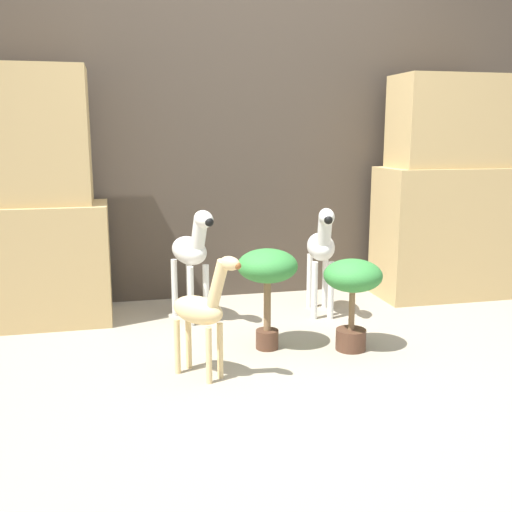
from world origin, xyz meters
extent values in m
plane|color=#9E937F|center=(0.00, 0.00, 0.00)|extent=(14.00, 14.00, 0.00)
cube|color=#473D33|center=(0.00, 1.48, 1.10)|extent=(6.40, 0.08, 2.20)
cube|color=tan|center=(-1.33, 1.12, 0.35)|extent=(0.88, 0.45, 0.70)
cube|color=tan|center=(-1.33, 1.12, 1.09)|extent=(0.73, 0.37, 0.77)
cube|color=tan|center=(1.33, 1.12, 0.44)|extent=(0.88, 0.45, 0.88)
cube|color=tan|center=(1.33, 1.12, 1.17)|extent=(0.75, 0.38, 0.59)
cylinder|color=silver|center=(0.40, 0.78, 0.18)|extent=(0.04, 0.04, 0.35)
cylinder|color=silver|center=(0.30, 0.79, 0.18)|extent=(0.04, 0.04, 0.35)
cylinder|color=silver|center=(0.44, 1.00, 0.18)|extent=(0.04, 0.04, 0.35)
cylinder|color=silver|center=(0.35, 1.02, 0.18)|extent=(0.04, 0.04, 0.35)
ellipsoid|color=silver|center=(0.37, 0.90, 0.42)|extent=(0.23, 0.36, 0.16)
cylinder|color=silver|center=(0.35, 0.76, 0.55)|extent=(0.11, 0.15, 0.21)
ellipsoid|color=silver|center=(0.33, 0.70, 0.63)|extent=(0.12, 0.18, 0.10)
sphere|color=black|center=(0.32, 0.63, 0.63)|extent=(0.05, 0.05, 0.05)
cube|color=black|center=(0.35, 0.76, 0.56)|extent=(0.04, 0.08, 0.17)
cylinder|color=silver|center=(-0.34, 0.87, 0.18)|extent=(0.04, 0.04, 0.35)
cylinder|color=silver|center=(-0.44, 0.84, 0.18)|extent=(0.04, 0.04, 0.35)
cylinder|color=silver|center=(-0.41, 1.09, 0.18)|extent=(0.04, 0.04, 0.35)
cylinder|color=silver|center=(-0.51, 1.06, 0.18)|extent=(0.04, 0.04, 0.35)
ellipsoid|color=silver|center=(-0.43, 0.96, 0.42)|extent=(0.26, 0.37, 0.16)
cylinder|color=silver|center=(-0.38, 0.83, 0.55)|extent=(0.12, 0.16, 0.21)
ellipsoid|color=silver|center=(-0.36, 0.77, 0.63)|extent=(0.14, 0.18, 0.10)
sphere|color=black|center=(-0.34, 0.71, 0.63)|extent=(0.05, 0.05, 0.05)
cube|color=black|center=(-0.38, 0.83, 0.56)|extent=(0.04, 0.08, 0.17)
cylinder|color=#E0C184|center=(-0.40, 0.05, 0.13)|extent=(0.03, 0.03, 0.26)
cylinder|color=#E0C184|center=(-0.46, 0.00, 0.13)|extent=(0.03, 0.03, 0.26)
cylinder|color=#E0C184|center=(-0.53, 0.20, 0.13)|extent=(0.03, 0.03, 0.26)
cylinder|color=#E0C184|center=(-0.59, 0.15, 0.13)|extent=(0.03, 0.03, 0.26)
ellipsoid|color=#E0C184|center=(-0.49, 0.10, 0.32)|extent=(0.28, 0.30, 0.13)
cylinder|color=#E0C184|center=(-0.42, 0.00, 0.45)|extent=(0.12, 0.13, 0.24)
ellipsoid|color=#E0C184|center=(-0.37, -0.05, 0.56)|extent=(0.11, 0.12, 0.06)
sphere|color=brown|center=(-0.34, -0.08, 0.55)|extent=(0.03, 0.03, 0.03)
cylinder|color=#513323|center=(-0.10, 0.37, 0.05)|extent=(0.12, 0.12, 0.10)
cylinder|color=brown|center=(-0.10, 0.37, 0.23)|extent=(0.04, 0.04, 0.26)
ellipsoid|color=#337F38|center=(-0.10, 0.37, 0.44)|extent=(0.31, 0.31, 0.17)
cylinder|color=#513323|center=(0.32, 0.25, 0.05)|extent=(0.16, 0.16, 0.11)
cylinder|color=brown|center=(0.32, 0.25, 0.21)|extent=(0.03, 0.03, 0.21)
ellipsoid|color=#337F38|center=(0.32, 0.25, 0.40)|extent=(0.30, 0.30, 0.16)
camera|label=1|loc=(-0.83, -2.50, 1.11)|focal=42.00mm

